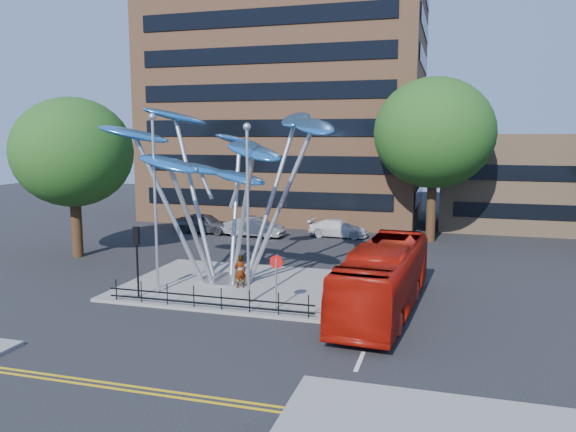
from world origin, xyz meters
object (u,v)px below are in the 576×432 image
(street_lamp_right, at_px, (248,198))
(pedestrian, at_px, (240,271))
(street_lamp_left, at_px, (155,188))
(red_bus, at_px, (384,278))
(parked_car_mid, at_px, (255,227))
(tree_left, at_px, (73,153))
(no_entry_sign_island, at_px, (276,273))
(traffic_light_island, at_px, (137,247))
(parked_car_right, at_px, (338,228))
(parked_car_left, at_px, (204,223))
(leaf_sculpture, at_px, (226,155))
(tree_right, at_px, (434,133))

(street_lamp_right, distance_m, pedestrian, 4.93)
(street_lamp_left, xyz_separation_m, red_bus, (11.10, 0.48, -3.82))
(pedestrian, relative_size, parked_car_mid, 0.36)
(tree_left, relative_size, red_bus, 0.94)
(street_lamp_right, height_order, no_entry_sign_island, street_lamp_right)
(traffic_light_island, height_order, no_entry_sign_island, traffic_light_island)
(no_entry_sign_island, bearing_deg, street_lamp_left, 171.39)
(traffic_light_island, distance_m, parked_car_right, 20.33)
(parked_car_mid, relative_size, parked_car_right, 1.01)
(parked_car_left, distance_m, parked_car_mid, 4.52)
(tree_left, height_order, leaf_sculpture, tree_left)
(parked_car_right, bearing_deg, street_lamp_right, -179.34)
(street_lamp_left, distance_m, red_bus, 11.75)
(traffic_light_island, relative_size, pedestrian, 2.03)
(tree_left, xyz_separation_m, no_entry_sign_island, (16.00, -7.48, -4.98))
(traffic_light_island, xyz_separation_m, parked_car_left, (-4.80, 18.04, -1.80))
(leaf_sculpture, xyz_separation_m, parked_car_mid, (-3.23, 13.39, -6.10))
(leaf_sculpture, height_order, pedestrian, leaf_sculpture)
(tree_left, bearing_deg, pedestrian, -19.34)
(street_lamp_left, distance_m, no_entry_sign_island, 7.47)
(leaf_sculpture, bearing_deg, traffic_light_island, -125.04)
(parked_car_right, bearing_deg, tree_right, -86.41)
(leaf_sculpture, relative_size, parked_car_mid, 2.71)
(tree_left, height_order, traffic_light_island, tree_left)
(pedestrian, height_order, parked_car_left, pedestrian)
(street_lamp_left, bearing_deg, no_entry_sign_island, -8.61)
(tree_right, bearing_deg, tree_left, -151.39)
(tree_right, height_order, street_lamp_right, tree_right)
(parked_car_left, bearing_deg, parked_car_right, -81.56)
(street_lamp_right, bearing_deg, red_bus, 9.10)
(no_entry_sign_island, xyz_separation_m, pedestrian, (-2.84, 2.86, -0.82))
(parked_car_mid, bearing_deg, leaf_sculpture, -163.25)
(tree_right, height_order, leaf_sculpture, tree_right)
(no_entry_sign_island, bearing_deg, traffic_light_island, -179.87)
(tree_left, distance_m, street_lamp_right, 16.19)
(tree_right, height_order, red_bus, tree_right)
(leaf_sculpture, distance_m, no_entry_sign_island, 7.71)
(leaf_sculpture, height_order, red_bus, leaf_sculpture)
(leaf_sculpture, height_order, parked_car_mid, leaf_sculpture)
(street_lamp_left, bearing_deg, red_bus, 2.46)
(parked_car_right, bearing_deg, parked_car_mid, 107.82)
(parked_car_mid, bearing_deg, parked_car_left, 87.20)
(tree_left, relative_size, street_lamp_left, 1.17)
(street_lamp_left, bearing_deg, tree_left, 145.62)
(traffic_light_island, distance_m, parked_car_mid, 17.67)
(tree_left, relative_size, parked_car_right, 2.22)
(street_lamp_right, bearing_deg, parked_car_right, 88.46)
(pedestrian, bearing_deg, red_bus, 134.89)
(parked_car_mid, bearing_deg, no_entry_sign_island, -154.24)
(street_lamp_left, xyz_separation_m, parked_car_mid, (-0.80, 16.57, -4.58))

